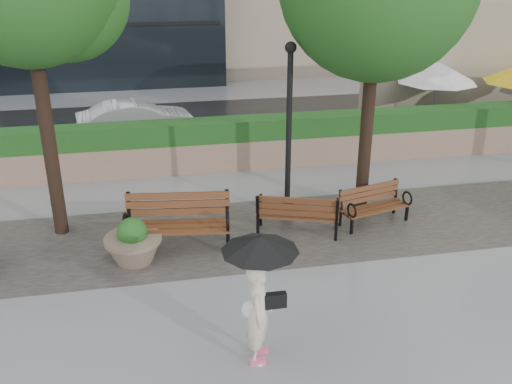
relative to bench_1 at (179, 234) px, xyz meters
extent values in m
plane|color=gray|center=(2.10, -2.61, -0.33)|extent=(100.00, 100.00, 0.00)
cube|color=#383330|center=(2.10, 0.39, -0.32)|extent=(28.00, 3.20, 0.01)
cube|color=#967860|center=(2.10, 4.39, 0.07)|extent=(24.00, 0.80, 0.80)
cube|color=#204C19|center=(2.10, 4.39, 0.75)|extent=(24.00, 0.75, 0.55)
cube|color=tan|center=(11.60, 7.39, 1.67)|extent=(10.00, 0.60, 4.00)
cube|color=black|center=(2.10, 8.39, -0.32)|extent=(40.00, 7.00, 0.00)
cube|color=brown|center=(-0.01, -0.04, 0.18)|extent=(2.12, 0.88, 0.06)
cube|color=brown|center=(0.04, 0.27, 0.53)|extent=(2.05, 0.41, 0.48)
cube|color=black|center=(0.00, -0.01, -0.06)|extent=(2.13, 0.99, 0.52)
torus|color=black|center=(-0.99, -0.12, 0.38)|extent=(0.11, 0.43, 0.42)
torus|color=black|center=(0.93, -0.37, 0.38)|extent=(0.11, 0.43, 0.42)
cube|color=brown|center=(2.49, 0.23, 0.09)|extent=(1.77, 1.03, 0.05)
cube|color=brown|center=(2.40, -0.02, 0.38)|extent=(1.64, 0.66, 0.40)
cube|color=black|center=(2.48, 0.20, -0.11)|extent=(1.80, 1.12, 0.43)
torus|color=black|center=(3.30, 0.13, 0.26)|extent=(0.16, 0.35, 0.35)
torus|color=black|center=(1.78, 0.65, 0.26)|extent=(0.16, 0.35, 0.35)
cube|color=brown|center=(4.23, 0.30, 0.05)|extent=(1.60, 0.84, 0.04)
cube|color=brown|center=(4.17, 0.53, 0.31)|extent=(1.51, 0.50, 0.36)
cube|color=black|center=(4.22, 0.32, -0.13)|extent=(1.62, 0.92, 0.39)
torus|color=black|center=(3.57, -0.04, 0.20)|extent=(0.12, 0.32, 0.32)
torus|color=black|center=(4.97, 0.34, 0.20)|extent=(0.12, 0.32, 0.32)
cylinder|color=#7F6B56|center=(-0.87, -0.34, 0.15)|extent=(1.08, 1.08, 0.09)
sphere|color=#214A15|center=(-0.87, -0.34, 0.30)|extent=(0.56, 0.56, 0.56)
cylinder|color=black|center=(2.48, 1.11, 1.49)|extent=(0.12, 0.12, 3.64)
cylinder|color=black|center=(2.48, 1.11, -0.18)|extent=(0.28, 0.28, 0.30)
sphere|color=black|center=(2.48, 1.11, 3.36)|extent=(0.24, 0.24, 0.24)
cylinder|color=black|center=(-2.37, 1.22, 2.08)|extent=(0.28, 0.28, 4.81)
cylinder|color=black|center=(4.26, 1.19, 1.97)|extent=(0.28, 0.28, 4.59)
sphere|color=#214A15|center=(4.86, 1.49, 4.14)|extent=(2.79, 2.79, 2.79)
cylinder|color=black|center=(8.48, 6.09, -0.28)|extent=(0.40, 0.40, 0.10)
cylinder|color=#99999E|center=(8.48, 6.09, 0.77)|extent=(0.06, 0.06, 2.20)
cone|color=white|center=(8.48, 6.09, 1.67)|extent=(2.50, 2.50, 0.60)
imported|color=silver|center=(-0.75, 7.51, 0.27)|extent=(3.76, 1.80, 1.19)
imported|color=beige|center=(0.90, -3.54, 0.50)|extent=(0.59, 0.70, 1.65)
cube|color=#F2598C|center=(0.94, -3.43, -0.28)|extent=(0.18, 0.25, 0.08)
cube|color=#F2598C|center=(0.85, -3.68, -0.28)|extent=(0.18, 0.25, 0.08)
cube|color=black|center=(1.12, -3.57, 0.66)|extent=(0.20, 0.33, 0.23)
sphere|color=white|center=(0.83, -3.29, 0.35)|extent=(0.29, 0.29, 0.29)
cylinder|color=black|center=(0.92, -3.50, 1.12)|extent=(0.02, 0.02, 0.88)
cone|color=black|center=(0.92, -3.50, 1.53)|extent=(1.07, 1.07, 0.23)
camera|label=1|loc=(-0.45, -10.10, 5.15)|focal=40.00mm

